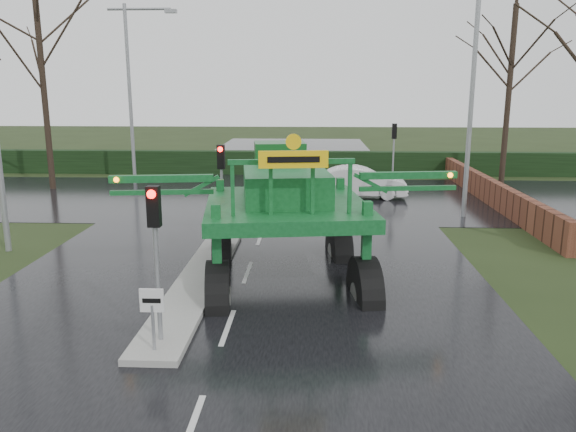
{
  "coord_description": "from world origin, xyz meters",
  "views": [
    {
      "loc": [
        1.96,
        -12.1,
        5.47
      ],
      "look_at": [
        1.27,
        3.06,
        2.0
      ],
      "focal_mm": 35.0,
      "sensor_mm": 36.0,
      "label": 1
    }
  ],
  "objects_px": {
    "traffic_signal_near": "(155,231)",
    "street_light_left_far": "(134,79)",
    "white_sedan": "(359,198)",
    "keep_left_sign": "(152,309)",
    "traffic_signal_far": "(394,140)",
    "street_light_right": "(466,75)",
    "crop_sprayer": "(216,203)",
    "traffic_signal_mid": "(221,171)"
  },
  "relations": [
    {
      "from": "street_light_left_far",
      "to": "keep_left_sign",
      "type": "bearing_deg",
      "value": -72.22
    },
    {
      "from": "traffic_signal_mid",
      "to": "white_sedan",
      "type": "relative_size",
      "value": 0.74
    },
    {
      "from": "crop_sprayer",
      "to": "traffic_signal_mid",
      "type": "bearing_deg",
      "value": 90.1
    },
    {
      "from": "street_light_left_far",
      "to": "white_sedan",
      "type": "height_order",
      "value": "street_light_left_far"
    },
    {
      "from": "keep_left_sign",
      "to": "traffic_signal_near",
      "type": "relative_size",
      "value": 0.38
    },
    {
      "from": "keep_left_sign",
      "to": "traffic_signal_near",
      "type": "distance_m",
      "value": 1.61
    },
    {
      "from": "street_light_right",
      "to": "crop_sprayer",
      "type": "height_order",
      "value": "street_light_right"
    },
    {
      "from": "keep_left_sign",
      "to": "traffic_signal_far",
      "type": "relative_size",
      "value": 0.38
    },
    {
      "from": "traffic_signal_near",
      "to": "street_light_right",
      "type": "bearing_deg",
      "value": 53.87
    },
    {
      "from": "street_light_left_far",
      "to": "crop_sprayer",
      "type": "bearing_deg",
      "value": -67.03
    },
    {
      "from": "keep_left_sign",
      "to": "traffic_signal_near",
      "type": "xyz_separation_m",
      "value": [
        0.0,
        0.49,
        1.53
      ]
    },
    {
      "from": "traffic_signal_mid",
      "to": "crop_sprayer",
      "type": "relative_size",
      "value": 0.36
    },
    {
      "from": "traffic_signal_near",
      "to": "street_light_left_far",
      "type": "xyz_separation_m",
      "value": [
        -6.89,
        21.01,
        3.4
      ]
    },
    {
      "from": "keep_left_sign",
      "to": "street_light_left_far",
      "type": "relative_size",
      "value": 0.14
    },
    {
      "from": "street_light_right",
      "to": "crop_sprayer",
      "type": "distance_m",
      "value": 13.76
    },
    {
      "from": "keep_left_sign",
      "to": "white_sedan",
      "type": "bearing_deg",
      "value": 72.42
    },
    {
      "from": "traffic_signal_mid",
      "to": "traffic_signal_near",
      "type": "bearing_deg",
      "value": -90.0
    },
    {
      "from": "street_light_right",
      "to": "crop_sprayer",
      "type": "xyz_separation_m",
      "value": [
        -8.73,
        -10.08,
        -3.41
      ]
    },
    {
      "from": "traffic_signal_near",
      "to": "white_sedan",
      "type": "distance_m",
      "value": 18.3
    },
    {
      "from": "traffic_signal_near",
      "to": "keep_left_sign",
      "type": "bearing_deg",
      "value": -90.0
    },
    {
      "from": "traffic_signal_near",
      "to": "crop_sprayer",
      "type": "bearing_deg",
      "value": 75.37
    },
    {
      "from": "traffic_signal_near",
      "to": "street_light_right",
      "type": "height_order",
      "value": "street_light_right"
    },
    {
      "from": "street_light_left_far",
      "to": "white_sedan",
      "type": "bearing_deg",
      "value": -16.82
    },
    {
      "from": "crop_sprayer",
      "to": "white_sedan",
      "type": "bearing_deg",
      "value": 63.53
    },
    {
      "from": "crop_sprayer",
      "to": "street_light_right",
      "type": "bearing_deg",
      "value": 41.36
    },
    {
      "from": "keep_left_sign",
      "to": "crop_sprayer",
      "type": "relative_size",
      "value": 0.14
    },
    {
      "from": "traffic_signal_far",
      "to": "street_light_left_far",
      "type": "bearing_deg",
      "value": 0.03
    },
    {
      "from": "white_sedan",
      "to": "keep_left_sign",
      "type": "bearing_deg",
      "value": 165.57
    },
    {
      "from": "street_light_right",
      "to": "white_sedan",
      "type": "relative_size",
      "value": 2.09
    },
    {
      "from": "keep_left_sign",
      "to": "crop_sprayer",
      "type": "height_order",
      "value": "crop_sprayer"
    },
    {
      "from": "traffic_signal_far",
      "to": "street_light_right",
      "type": "height_order",
      "value": "street_light_right"
    },
    {
      "from": "traffic_signal_near",
      "to": "traffic_signal_mid",
      "type": "relative_size",
      "value": 1.0
    },
    {
      "from": "keep_left_sign",
      "to": "street_light_right",
      "type": "xyz_separation_m",
      "value": [
        9.49,
        13.5,
        4.93
      ]
    },
    {
      "from": "traffic_signal_mid",
      "to": "traffic_signal_far",
      "type": "distance_m",
      "value": 14.75
    },
    {
      "from": "traffic_signal_far",
      "to": "crop_sprayer",
      "type": "distance_m",
      "value": 19.4
    },
    {
      "from": "keep_left_sign",
      "to": "street_light_left_far",
      "type": "bearing_deg",
      "value": 107.78
    },
    {
      "from": "white_sedan",
      "to": "street_light_left_far",
      "type": "bearing_deg",
      "value": 76.33
    },
    {
      "from": "traffic_signal_mid",
      "to": "crop_sprayer",
      "type": "height_order",
      "value": "crop_sprayer"
    },
    {
      "from": "keep_left_sign",
      "to": "white_sedan",
      "type": "xyz_separation_m",
      "value": [
        5.61,
        17.72,
        -1.06
      ]
    },
    {
      "from": "traffic_signal_mid",
      "to": "street_light_right",
      "type": "xyz_separation_m",
      "value": [
        9.49,
        4.51,
        3.4
      ]
    },
    {
      "from": "traffic_signal_far",
      "to": "white_sedan",
      "type": "distance_m",
      "value": 5.08
    },
    {
      "from": "street_light_right",
      "to": "keep_left_sign",
      "type": "bearing_deg",
      "value": -125.12
    }
  ]
}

